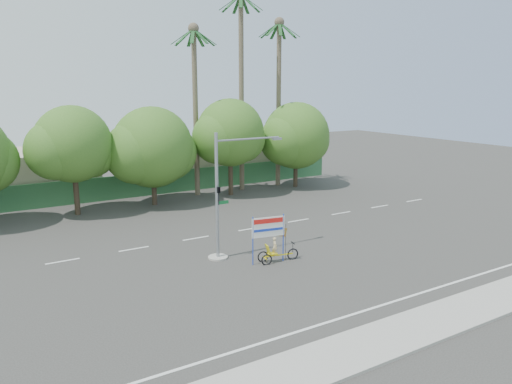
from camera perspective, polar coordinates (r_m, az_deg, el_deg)
ground at (r=26.18m, az=4.66°, el=-9.09°), size 120.00×120.00×0.00m
sidewalk_near at (r=21.13m, az=17.17°, el=-14.88°), size 50.00×2.40×0.12m
fence at (r=44.42m, az=-11.90°, el=0.91°), size 38.00×0.08×2.00m
building_left at (r=46.44m, az=-25.57°, el=1.71°), size 12.00×8.00×4.00m
building_right at (r=51.45m, az=-5.26°, el=3.54°), size 14.00×8.00×3.60m
tree_left at (r=38.61m, az=-20.28°, el=4.85°), size 6.66×5.60×8.07m
tree_center at (r=40.27m, az=-11.83°, el=4.77°), size 7.62×6.40×7.85m
tree_right at (r=43.04m, az=-3.03°, el=6.50°), size 6.90×5.80×8.36m
tree_far_right at (r=46.83m, az=4.56°, el=6.21°), size 7.38×6.20×7.94m
palm_tall at (r=45.15m, az=-1.70°, el=13.42°), size 3.73×3.79×17.45m
palm_mid at (r=47.26m, az=2.61°, el=12.07°), size 3.73×3.79×15.45m
palm_short at (r=43.07m, az=-6.98°, el=11.27°), size 3.73×3.79×14.45m
traffic_signal at (r=27.42m, az=-3.89°, el=-1.69°), size 4.72×1.10×7.00m
trike_billboard at (r=27.13m, az=1.91°, el=-5.85°), size 2.71×0.88×2.70m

